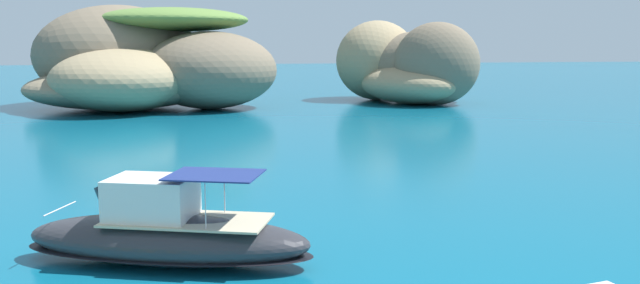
{
  "coord_description": "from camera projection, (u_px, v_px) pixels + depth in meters",
  "views": [
    {
      "loc": [
        -5.59,
        -5.37,
        5.98
      ],
      "look_at": [
        0.37,
        23.72,
        1.6
      ],
      "focal_mm": 37.22,
      "sensor_mm": 36.0,
      "label": 1
    }
  ],
  "objects": [
    {
      "name": "islet_large",
      "position": [
        140.0,
        65.0,
        62.98
      ],
      "size": [
        27.31,
        26.7,
        9.79
      ],
      "color": "#756651",
      "rests_on": "ground"
    },
    {
      "name": "motorboat_charcoal",
      "position": [
        166.0,
        235.0,
        18.14
      ],
      "size": [
        8.48,
        5.1,
        2.55
      ],
      "color": "#2D2D33",
      "rests_on": "ground"
    },
    {
      "name": "islet_small",
      "position": [
        410.0,
        67.0,
        68.73
      ],
      "size": [
        18.05,
        18.75,
        8.52
      ],
      "color": "#9E8966",
      "rests_on": "ground"
    }
  ]
}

